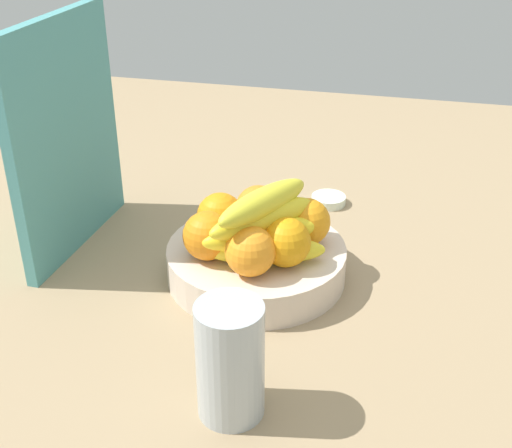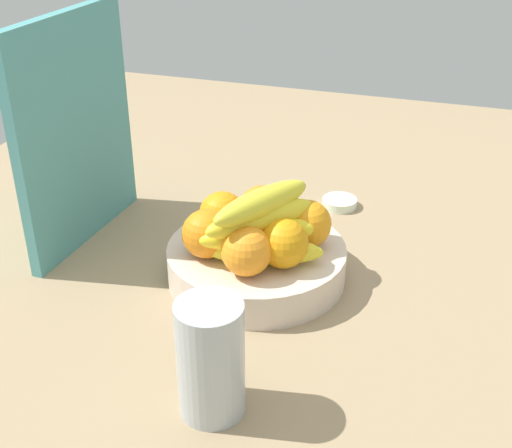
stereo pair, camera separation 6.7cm
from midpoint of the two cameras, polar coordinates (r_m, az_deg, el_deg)
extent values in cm
cube|color=#9B8260|center=(102.36, 2.72, -5.32)|extent=(180.00, 140.00, 3.00)
cylinder|color=beige|center=(100.25, 1.92, -3.33)|extent=(26.28, 26.28, 5.16)
sphere|color=orange|center=(102.28, 2.34, 1.29)|extent=(6.98, 6.98, 6.98)
sphere|color=orange|center=(100.40, -0.92, 0.75)|extent=(6.98, 6.98, 6.98)
sphere|color=orange|center=(95.48, -2.17, -0.86)|extent=(6.98, 6.98, 6.98)
sphere|color=orange|center=(91.45, 1.30, -2.30)|extent=(6.98, 6.98, 6.98)
sphere|color=orange|center=(93.39, 4.37, -1.67)|extent=(6.98, 6.98, 6.98)
sphere|color=orange|center=(98.54, 6.28, -0.02)|extent=(6.98, 6.98, 6.98)
ellipsoid|color=yellow|center=(94.49, 2.56, -2.27)|extent=(8.02, 17.46, 4.00)
ellipsoid|color=yellow|center=(94.06, 2.21, -0.86)|extent=(12.33, 16.57, 4.00)
ellipsoid|color=yellow|center=(93.51, 2.18, 0.49)|extent=(15.30, 14.36, 4.00)
ellipsoid|color=yellow|center=(92.72, 2.65, 1.75)|extent=(16.80, 11.77, 4.00)
cube|color=teal|center=(107.83, -13.14, 7.48)|extent=(28.06, 3.39, 36.00)
cylinder|color=#AEB7BC|center=(75.73, -1.24, -11.30)|extent=(7.58, 7.58, 14.29)
cylinder|color=white|center=(122.52, 8.59, 1.75)|extent=(6.13, 6.13, 1.54)
camera|label=1|loc=(0.03, -88.01, 1.10)|focal=47.76mm
camera|label=2|loc=(0.03, 91.99, -1.10)|focal=47.76mm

